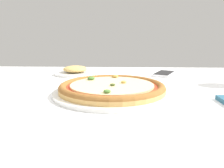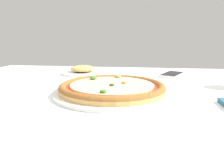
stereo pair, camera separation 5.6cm
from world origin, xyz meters
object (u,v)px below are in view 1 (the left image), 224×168
object	(u,v)px
dining_table	(128,114)
cell_phone	(164,74)
side_plate	(75,71)
pizza_plate	(112,88)

from	to	relation	value
dining_table	cell_phone	xyz separation A→B (m)	(0.16, 0.27, 0.09)
cell_phone	side_plate	xyz separation A→B (m)	(-0.39, -0.00, 0.01)
pizza_plate	cell_phone	size ratio (longest dim) A/B	2.11
cell_phone	dining_table	bearing A→B (deg)	-121.22
dining_table	pizza_plate	distance (m)	0.13
dining_table	side_plate	distance (m)	0.36
dining_table	cell_phone	bearing A→B (deg)	58.78
dining_table	pizza_plate	world-z (taller)	pizza_plate
side_plate	pizza_plate	bearing A→B (deg)	-61.84
dining_table	side_plate	world-z (taller)	side_plate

